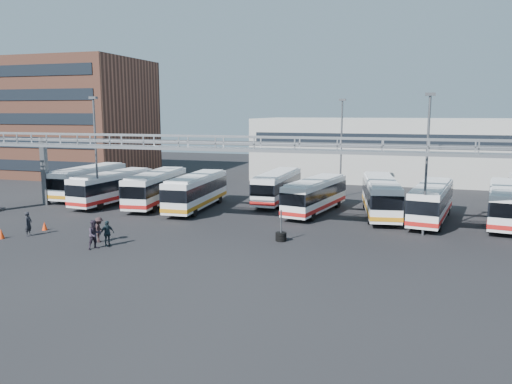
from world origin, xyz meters
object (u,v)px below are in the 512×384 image
(pedestrian_c, at_px, (99,230))
(cone_left, at_px, (1,234))
(pedestrian_d, at_px, (107,233))
(cone_right, at_px, (45,226))
(bus_6, at_px, (381,195))
(tire_stack, at_px, (281,236))
(light_pole_mid, at_px, (427,157))
(bus_1, at_px, (112,186))
(bus_2, at_px, (156,187))
(pedestrian_b, at_px, (95,234))
(light_pole_back, at_px, (341,142))
(bus_5, at_px, (315,194))
(bus_0, at_px, (89,180))
(pedestrian_a, at_px, (28,224))
(bus_7, at_px, (431,201))
(bus_3, at_px, (196,190))
(bus_4, at_px, (277,186))
(light_pole_left, at_px, (96,148))
(bus_8, at_px, (505,203))

(pedestrian_c, bearing_deg, cone_left, 81.34)
(pedestrian_d, relative_size, cone_right, 2.63)
(pedestrian_c, bearing_deg, pedestrian_d, -141.19)
(bus_6, distance_m, tire_stack, 12.42)
(bus_6, bearing_deg, light_pole_mid, -68.93)
(cone_left, distance_m, cone_right, 3.26)
(bus_1, xyz_separation_m, tire_stack, (19.20, -9.06, -1.34))
(bus_2, bearing_deg, pedestrian_c, -84.40)
(light_pole_mid, height_order, tire_stack, light_pole_mid)
(pedestrian_b, relative_size, pedestrian_c, 1.11)
(light_pole_back, bearing_deg, bus_5, -95.99)
(bus_0, bearing_deg, pedestrian_a, -69.27)
(bus_7, xyz_separation_m, pedestrian_d, (-21.00, -14.22, -0.87))
(bus_3, relative_size, cone_left, 14.92)
(bus_1, relative_size, bus_5, 1.01)
(bus_3, bearing_deg, pedestrian_c, -99.84)
(light_pole_back, height_order, cone_right, light_pole_back)
(light_pole_back, xyz_separation_m, bus_0, (-25.26, -7.88, -3.95))
(pedestrian_b, xyz_separation_m, pedestrian_c, (-0.74, 1.58, -0.09))
(bus_4, bearing_deg, bus_7, -16.95)
(light_pole_mid, relative_size, bus_5, 1.00)
(tire_stack, bearing_deg, pedestrian_b, -153.78)
(light_pole_mid, height_order, bus_5, light_pole_mid)
(light_pole_mid, xyz_separation_m, bus_1, (-28.70, 4.41, -4.01))
(bus_7, bearing_deg, light_pole_left, -162.88)
(bus_1, xyz_separation_m, bus_7, (29.39, 0.52, 0.01))
(light_pole_back, height_order, tire_stack, light_pole_back)
(light_pole_back, xyz_separation_m, pedestrian_a, (-19.32, -23.57, -4.83))
(light_pole_mid, bearing_deg, pedestrian_c, -158.18)
(bus_2, xyz_separation_m, cone_right, (-3.31, -11.57, -1.45))
(bus_1, bearing_deg, light_pole_left, -72.72)
(light_pole_mid, height_order, bus_6, light_pole_mid)
(pedestrian_c, distance_m, cone_right, 6.35)
(bus_5, relative_size, bus_8, 0.96)
(bus_5, relative_size, cone_right, 15.69)
(bus_7, relative_size, bus_8, 0.98)
(bus_7, distance_m, cone_left, 32.84)
(pedestrian_a, distance_m, pedestrian_b, 6.84)
(bus_5, bearing_deg, bus_3, -160.91)
(pedestrian_d, xyz_separation_m, cone_left, (-8.32, -0.50, -0.51))
(bus_5, height_order, pedestrian_b, bus_5)
(light_pole_back, relative_size, bus_1, 0.98)
(bus_3, distance_m, pedestrian_b, 14.41)
(light_pole_mid, distance_m, bus_4, 17.00)
(bus_0, distance_m, tire_stack, 26.56)
(bus_7, xyz_separation_m, pedestrian_b, (-21.36, -15.08, -0.76))
(light_pole_left, height_order, bus_3, light_pole_left)
(light_pole_left, height_order, cone_left, light_pole_left)
(bus_1, relative_size, bus_8, 0.97)
(cone_left, xyz_separation_m, cone_right, (1.16, 3.04, -0.03))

